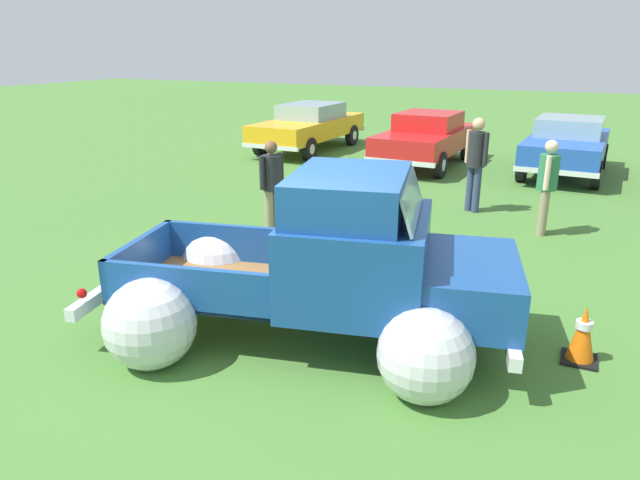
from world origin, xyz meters
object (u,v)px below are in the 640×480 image
(show_car_0, at_px, (309,125))
(spectator_2, at_px, (272,182))
(show_car_1, at_px, (426,137))
(show_car_2, at_px, (567,144))
(vintage_pickup_truck, at_px, (334,276))
(spectator_0, at_px, (547,182))
(spectator_1, at_px, (476,158))
(lane_cone_0, at_px, (583,334))

(show_car_0, height_order, spectator_2, spectator_2)
(show_car_1, distance_m, show_car_2, 3.56)
(show_car_0, height_order, show_car_2, same)
(spectator_2, bearing_deg, vintage_pickup_truck, 147.47)
(vintage_pickup_truck, distance_m, spectator_2, 3.95)
(show_car_1, distance_m, spectator_0, 6.16)
(show_car_2, distance_m, spectator_1, 4.73)
(show_car_1, bearing_deg, show_car_2, 98.98)
(vintage_pickup_truck, bearing_deg, show_car_0, 105.01)
(show_car_0, bearing_deg, lane_cone_0, 40.51)
(show_car_0, distance_m, lane_cone_0, 13.21)
(vintage_pickup_truck, distance_m, show_car_0, 12.35)
(vintage_pickup_truck, xyz_separation_m, lane_cone_0, (2.56, 0.61, -0.45))
(spectator_0, distance_m, lane_cone_0, 4.50)
(show_car_1, xyz_separation_m, spectator_0, (3.41, -5.13, 0.16))
(show_car_1, height_order, spectator_0, spectator_0)
(show_car_2, bearing_deg, lane_cone_0, 6.86)
(lane_cone_0, bearing_deg, vintage_pickup_truck, -166.54)
(vintage_pickup_truck, bearing_deg, spectator_0, 58.22)
(spectator_1, xyz_separation_m, lane_cone_0, (2.10, -5.38, -0.76))
(spectator_1, bearing_deg, show_car_1, -123.06)
(show_car_2, height_order, spectator_2, spectator_2)
(vintage_pickup_truck, height_order, spectator_2, vintage_pickup_truck)
(spectator_2, bearing_deg, lane_cone_0, 172.66)
(show_car_2, height_order, spectator_0, spectator_0)
(spectator_0, relative_size, spectator_2, 1.01)
(vintage_pickup_truck, relative_size, show_car_0, 1.02)
(vintage_pickup_truck, height_order, show_car_0, vintage_pickup_truck)
(spectator_0, bearing_deg, lane_cone_0, 100.26)
(spectator_2, distance_m, lane_cone_0, 5.63)
(show_car_2, xyz_separation_m, spectator_0, (-0.13, -5.46, 0.16))
(show_car_0, relative_size, spectator_1, 2.60)
(spectator_0, bearing_deg, vintage_pickup_truck, 70.79)
(show_car_0, relative_size, lane_cone_0, 7.62)
(spectator_0, distance_m, spectator_1, 1.70)
(show_car_1, bearing_deg, spectator_2, -3.69)
(show_car_0, bearing_deg, vintage_pickup_truck, 29.31)
(show_car_0, relative_size, show_car_2, 1.13)
(show_car_0, xyz_separation_m, show_car_2, (7.50, -0.57, -0.00))
(show_car_1, bearing_deg, spectator_0, 37.21)
(vintage_pickup_truck, distance_m, spectator_1, 6.02)
(show_car_2, bearing_deg, vintage_pickup_truck, -7.23)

